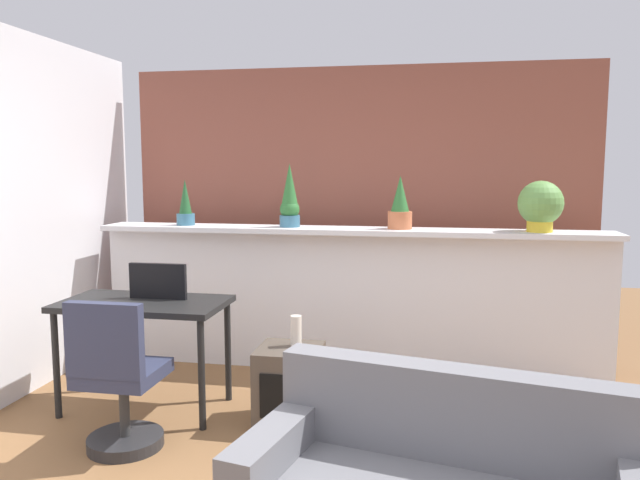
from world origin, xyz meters
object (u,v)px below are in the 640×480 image
side_cube_shelf (289,386)px  tv_monitor (158,281)px  potted_plant_2 (400,206)px  desk (144,313)px  vase_on_shelf (296,331)px  potted_plant_0 (185,206)px  potted_plant_1 (290,200)px  office_chair (119,387)px  potted_plant_3 (540,205)px

side_cube_shelf → tv_monitor: bearing=171.3°
potted_plant_2 → desk: 2.06m
tv_monitor → vase_on_shelf: size_ratio=2.01×
potted_plant_0 → potted_plant_1: (0.88, 0.01, 0.06)m
potted_plant_2 → office_chair: 2.43m
potted_plant_2 → vase_on_shelf: 1.42m
potted_plant_3 → potted_plant_0: bearing=179.7°
potted_plant_0 → desk: bearing=-83.6°
potted_plant_2 → side_cube_shelf: bearing=-119.6°
tv_monitor → side_cube_shelf: size_ratio=0.80×
desk → tv_monitor: size_ratio=2.74×
side_cube_shelf → vase_on_shelf: (0.03, 0.05, 0.35)m
desk → side_cube_shelf: bearing=-3.6°
potted_plant_0 → potted_plant_1: potted_plant_1 is taller
potted_plant_0 → vase_on_shelf: 1.72m
side_cube_shelf → vase_on_shelf: vase_on_shelf is taller
potted_plant_3 → potted_plant_2: bearing=178.4°
office_chair → potted_plant_3: bearing=32.7°
potted_plant_1 → potted_plant_2: potted_plant_1 is taller
potted_plant_0 → office_chair: size_ratio=0.41×
potted_plant_1 → potted_plant_3: size_ratio=1.34×
desk → side_cube_shelf: (1.02, -0.06, -0.42)m
tv_monitor → side_cube_shelf: (0.95, -0.14, -0.62)m
potted_plant_2 → desk: (-1.64, -1.04, -0.67)m
desk → office_chair: office_chair is taller
office_chair → side_cube_shelf: size_ratio=1.82×
potted_plant_1 → office_chair: (-0.62, -1.66, -0.99)m
office_chair → side_cube_shelf: (0.87, 0.56, -0.14)m
potted_plant_2 → potted_plant_3: size_ratio=1.09×
desk → potted_plant_3: bearing=20.6°
potted_plant_0 → tv_monitor: potted_plant_0 is taller
side_cube_shelf → potted_plant_3: bearing=32.9°
potted_plant_2 → side_cube_shelf: 1.67m
side_cube_shelf → desk: bearing=176.4°
potted_plant_0 → office_chair: bearing=-81.1°
potted_plant_3 → desk: size_ratio=0.35×
vase_on_shelf → side_cube_shelf: bearing=-126.7°
potted_plant_3 → tv_monitor: size_ratio=0.95×
tv_monitor → potted_plant_0: bearing=101.2°
potted_plant_1 → office_chair: 2.03m
tv_monitor → potted_plant_3: bearing=19.6°
potted_plant_0 → potted_plant_2: potted_plant_2 is taller
office_chair → vase_on_shelf: (0.91, 0.60, 0.21)m
potted_plant_2 → potted_plant_3: potted_plant_2 is taller
potted_plant_2 → tv_monitor: size_ratio=1.03×
potted_plant_3 → side_cube_shelf: 2.27m
potted_plant_1 → desk: size_ratio=0.46×
potted_plant_1 → potted_plant_2: 0.88m
potted_plant_2 → tv_monitor: bearing=-148.7°
potted_plant_2 → desk: size_ratio=0.38×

